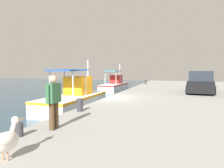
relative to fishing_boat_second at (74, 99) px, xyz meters
The scene contains 9 objects.
quay_pier 6.99m from the fishing_boat_second, 86.10° to the right, with size 36.00×10.00×0.80m, color #9E9E99.
fishing_boat_second is the anchor object (origin of this frame).
fishing_boat_third 12.13m from the fishing_boat_second, ahead, with size 5.83×1.84×3.00m.
pelican 9.60m from the fishing_boat_second, 160.22° to the right, with size 0.95×0.39×0.82m.
fisherman_standing 7.45m from the fishing_boat_second, 156.78° to the right, with size 0.63×0.27×1.61m.
parked_car 9.06m from the fishing_boat_second, 57.34° to the right, with size 4.21×2.09×1.57m.
mooring_bollard_nearest 8.07m from the fishing_boat_second, 162.52° to the right, with size 0.21×0.21×0.36m, color #333338.
mooring_bollard_second 4.76m from the fishing_boat_second, 149.27° to the right, with size 0.26×0.26×0.53m, color #333338.
mooring_bollard_third 12.02m from the fishing_boat_second, 11.63° to the right, with size 0.20×0.20×0.47m, color #333338.
Camera 1 is at (-13.05, -4.65, 2.65)m, focal length 36.63 mm.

